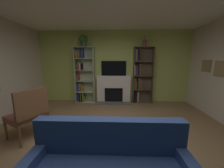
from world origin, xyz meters
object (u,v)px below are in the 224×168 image
Objects in this scene: bookshelf_right at (140,77)px; potted_plant at (84,40)px; tv at (114,68)px; vase_with_flowers at (144,43)px; armchair at (29,113)px; fireplace at (114,88)px; coffee_table at (111,139)px; bookshelf_left at (83,76)px.

potted_plant reaches higher than bookshelf_right.
tv is 1.06m from bookshelf_right.
armchair is (-2.81, -2.43, -1.70)m from vase_with_flowers.
potted_plant is at bearing -178.66° from bookshelf_right.
tv is 0.45× the size of bookshelf_right.
vase_with_flowers is (1.11, -0.05, 1.71)m from fireplace.
armchair is (-0.59, -2.43, -1.81)m from potted_plant.
bookshelf_right is 1.96× the size of armchair.
armchair is (-2.71, -2.48, -0.46)m from bookshelf_right.
coffee_table is (-1.06, -2.92, -1.93)m from vase_with_flowers.
bookshelf_left is at bearing 113.01° from coffee_table.
coffee_table is at bearing -89.03° from tv.
fireplace is 3.01m from armchair.
bookshelf_left is at bearing -179.08° from fireplace.
bookshelf_right is at bearing 1.34° from potted_plant.
armchair is 1.09× the size of coffee_table.
armchair is at bearing -124.51° from fireplace.
vase_with_flowers reaches higher than coffee_table.
potted_plant is (-2.12, -0.05, 1.35)m from bookshelf_right.
coffee_table is at bearing -109.88° from vase_with_flowers.
bookshelf_left is (-1.20, -0.09, -0.30)m from tv.
bookshelf_right is at bearing 42.43° from armchair.
bookshelf_right is at bearing -3.99° from tv.
bookshelf_left is 1.00× the size of bookshelf_right.
vase_with_flowers reaches higher than armchair.
potted_plant reaches higher than armchair.
tv is at bearing 6.18° from potted_plant.
tv is at bearing 173.79° from vase_with_flowers.
fireplace is at bearing -90.00° from tv.
coffee_table is (0.05, -2.97, -0.22)m from fireplace.
tv is 1.24m from bookshelf_left.
bookshelf_right is 2.13× the size of coffee_table.
bookshelf_left is at bearing 179.28° from vase_with_flowers.
tv is (0.00, 0.07, 0.78)m from fireplace.
bookshelf_right is 2.51m from potted_plant.
bookshelf_right is 4.88× the size of potted_plant.
coffee_table is (1.25, -2.95, -0.70)m from bookshelf_left.
coffee_table is at bearing -107.86° from bookshelf_right.
tv is at bearing 176.01° from bookshelf_right.
fireplace is 1.29× the size of armchair.
tv is 1.52m from potted_plant.
bookshelf_left is 4.98× the size of vase_with_flowers.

